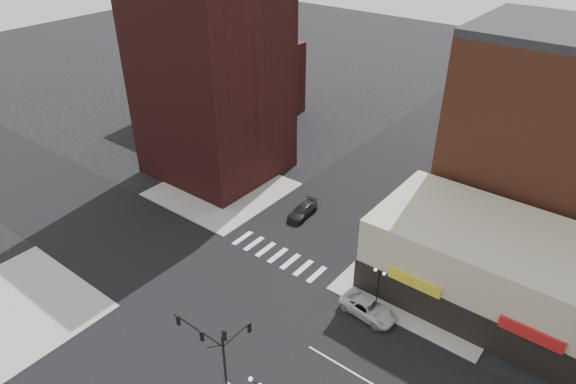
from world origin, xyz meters
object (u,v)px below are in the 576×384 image
Objects in this scene: white_suv at (368,308)px; dark_sedan_north at (303,211)px; traffic_signal at (218,347)px; street_lamp_ne at (379,279)px.

white_suv is 17.41m from dark_sedan_north.
dark_sedan_north is (-9.82, 23.85, -4.26)m from traffic_signal.
dark_sedan_north is at bearing 62.01° from white_suv.
street_lamp_ne is 2.94m from white_suv.
white_suv is (-0.02, -1.50, -2.53)m from street_lamp_ne.
street_lamp_ne is at bearing 4.58° from white_suv.
street_lamp_ne is 0.76× the size of white_suv.
dark_sedan_north is (-14.59, 8.02, -2.59)m from street_lamp_ne.
street_lamp_ne reaches higher than dark_sedan_north.
traffic_signal is at bearing -72.01° from dark_sedan_north.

